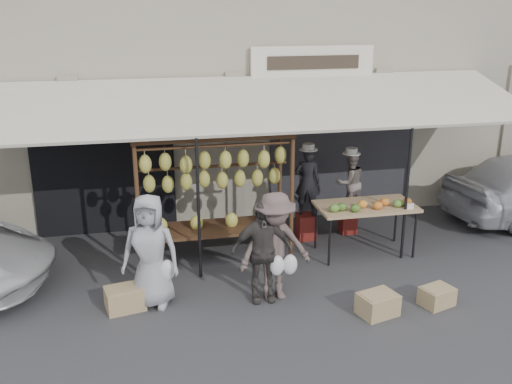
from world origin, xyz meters
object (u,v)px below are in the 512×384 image
vendor_right (350,183)px  crate_far (125,298)px  customer_mid (262,251)px  crate_near_a (378,304)px  banana_rack (213,172)px  crate_near_b (437,296)px  customer_right (275,247)px  produce_table (367,207)px  vendor_left (307,182)px  customer_left (150,251)px

vendor_right → crate_far: bearing=14.9°
customer_mid → crate_near_a: (1.51, -0.78, -0.62)m
banana_rack → crate_near_b: size_ratio=5.69×
customer_mid → crate_far: size_ratio=2.88×
banana_rack → vendor_right: (2.67, 0.66, -0.56)m
customer_right → crate_near_a: customer_right is taller
crate_near_a → crate_near_b: (0.96, 0.07, -0.02)m
crate_near_a → crate_near_b: bearing=4.0°
crate_far → produce_table: bearing=14.4°
customer_right → vendor_right: bearing=41.9°
banana_rack → vendor_left: bearing=17.0°
crate_near_b → crate_near_a: bearing=-176.0°
produce_table → customer_right: 2.28m
vendor_left → vendor_right: size_ratio=1.07×
produce_table → crate_far: 4.31m
customer_right → vendor_left: bearing=55.7°
customer_mid → crate_near_b: (2.47, -0.71, -0.64)m
customer_left → customer_right: size_ratio=1.02×
vendor_left → crate_far: 3.97m
customer_mid → customer_right: bearing=-0.7°
crate_far → customer_mid: bearing=-3.9°
vendor_left → crate_near_b: 3.19m
customer_left → crate_near_a: bearing=-0.6°
vendor_right → crate_near_a: bearing=65.8°
banana_rack → crate_near_a: size_ratio=4.96×
banana_rack → customer_right: 1.84m
customer_mid → crate_far: 2.09m
vendor_left → customer_right: size_ratio=0.77×
produce_table → customer_mid: customer_mid is taller
produce_table → crate_near_b: size_ratio=3.72×
produce_table → crate_far: produce_table is taller
banana_rack → customer_mid: banana_rack is taller
produce_table → vendor_right: size_ratio=1.42×
vendor_right → banana_rack: bearing=2.4°
vendor_right → crate_far: (-4.18, -2.07, -0.85)m
vendor_right → crate_near_a: 3.18m
crate_near_b → crate_far: size_ratio=0.85×
crate_near_b → produce_table: bearing=100.2°
vendor_right → customer_right: size_ratio=0.72×
vendor_right → customer_mid: (-2.19, -2.20, -0.23)m
banana_rack → customer_left: banana_rack is taller
customer_left → customer_mid: size_ratio=1.09×
crate_near_a → crate_far: size_ratio=0.97×
vendor_left → customer_mid: vendor_left is taller
customer_right → crate_far: size_ratio=3.08×
produce_table → crate_near_a: (-0.61, -1.98, -0.72)m
customer_left → crate_near_a: 3.32m
customer_left → customer_right: (1.78, -0.19, -0.02)m
vendor_left → vendor_right: bearing=-153.4°
customer_mid → crate_far: customer_mid is taller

